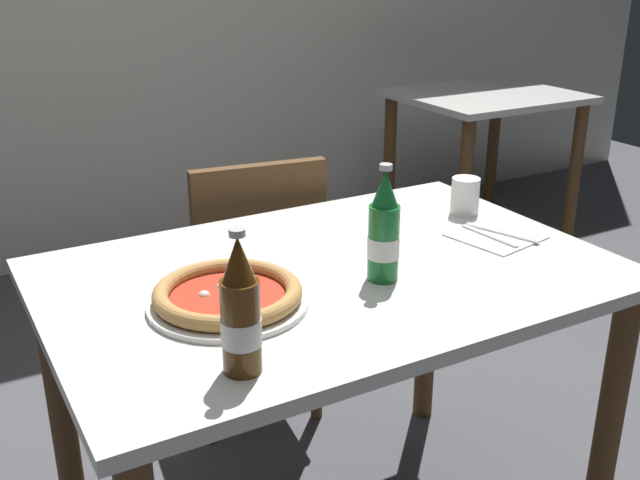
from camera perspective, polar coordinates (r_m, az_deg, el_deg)
dining_table_main at (r=1.65m, az=0.86°, el=-5.86°), size 1.20×0.80×0.75m
chair_behind_table at (r=2.24m, az=-5.28°, el=-2.64°), size 0.45×0.45×0.85m
dining_table_background at (r=3.72m, az=12.35°, el=8.52°), size 0.80×0.70×0.75m
pizza_margherita_near at (r=1.45m, az=-7.04°, el=-4.25°), size 0.31×0.31×0.04m
beer_bottle_left at (r=1.19m, az=-6.08°, el=-5.59°), size 0.07×0.07×0.25m
beer_bottle_center at (r=1.52m, az=4.88°, el=0.59°), size 0.07×0.07×0.25m
napkin_with_cutlery at (r=1.83m, az=13.23°, el=0.32°), size 0.21×0.21×0.01m
paper_cup at (r=1.96m, az=10.99°, el=3.31°), size 0.07×0.07×0.09m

